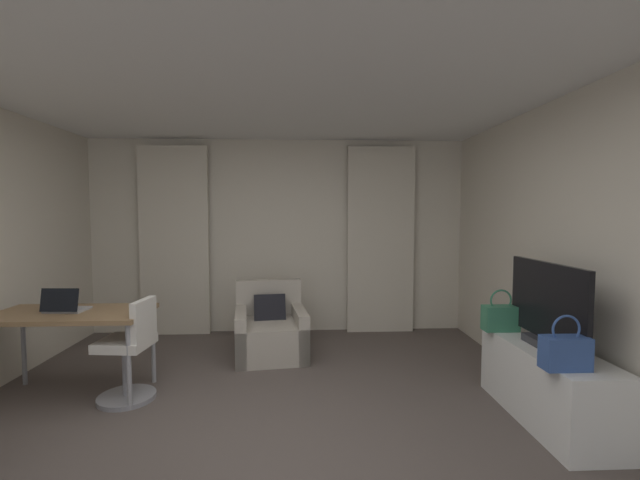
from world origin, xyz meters
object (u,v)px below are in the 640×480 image
(handbag_primary, at_px, (500,317))
(tv_flatscreen, at_px, (547,307))
(desk, at_px, (71,319))
(desk_chair, at_px, (130,355))
(tv_console, at_px, (547,384))
(laptop, at_px, (65,307))
(armchair, at_px, (270,331))
(handbag_secondary, at_px, (565,352))

(handbag_primary, bearing_deg, tv_flatscreen, -71.77)
(desk, distance_m, desk_chair, 0.62)
(desk_chair, xyz_separation_m, tv_flatscreen, (3.38, -0.48, 0.49))
(tv_console, bearing_deg, desk, 171.27)
(laptop, relative_size, handbag_primary, 0.91)
(armchair, xyz_separation_m, desk, (-1.66, -1.01, 0.42))
(desk_chair, distance_m, handbag_secondary, 3.38)
(desk_chair, height_order, handbag_secondary, handbag_secondary)
(tv_console, bearing_deg, laptop, 171.34)
(tv_console, bearing_deg, desk_chair, 171.44)
(tv_flatscreen, xyz_separation_m, handbag_secondary, (-0.16, -0.47, -0.19))
(desk, bearing_deg, laptop, 176.87)
(armchair, distance_m, desk, 1.99)
(desk_chair, bearing_deg, handbag_primary, -0.62)
(tv_console, distance_m, tv_flatscreen, 0.60)
(tv_flatscreen, bearing_deg, laptop, 171.79)
(laptop, bearing_deg, desk_chair, -9.23)
(armchair, bearing_deg, laptop, -149.47)
(tv_console, bearing_deg, tv_flatscreen, 90.00)
(desk, bearing_deg, handbag_primary, -1.93)
(armchair, height_order, desk, armchair)
(armchair, relative_size, handbag_primary, 2.55)
(armchair, height_order, handbag_secondary, handbag_secondary)
(desk, height_order, tv_console, desk)
(desk, xyz_separation_m, laptop, (-0.05, 0.00, 0.11))
(handbag_secondary, bearing_deg, tv_flatscreen, 71.86)
(desk, bearing_deg, tv_flatscreen, -8.27)
(handbag_secondary, bearing_deg, handbag_primary, 89.41)
(desk, relative_size, handbag_primary, 3.52)
(handbag_secondary, bearing_deg, desk_chair, 163.59)
(desk_chair, bearing_deg, desk, 170.21)
(desk, relative_size, tv_console, 1.01)
(handbag_primary, bearing_deg, armchair, 151.76)
(tv_flatscreen, relative_size, handbag_secondary, 2.65)
(desk_chair, distance_m, tv_flatscreen, 3.45)
(desk, distance_m, handbag_secondary, 3.90)
(desk, bearing_deg, handbag_secondary, -15.50)
(armchair, height_order, tv_console, armchair)
(desk_chair, distance_m, handbag_primary, 3.25)
(desk, xyz_separation_m, tv_flatscreen, (3.92, -0.57, 0.19))
(armchair, xyz_separation_m, tv_flatscreen, (2.26, -1.58, 0.62))
(desk_chair, relative_size, handbag_primary, 2.39)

